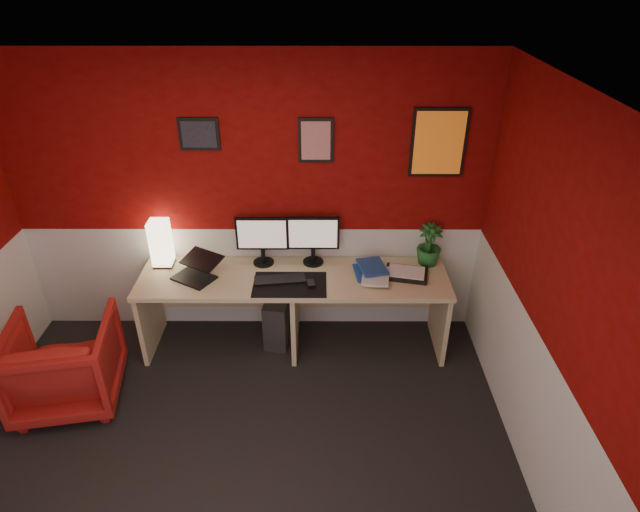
{
  "coord_description": "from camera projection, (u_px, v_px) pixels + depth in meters",
  "views": [
    {
      "loc": [
        0.61,
        -2.31,
        3.13
      ],
      "look_at": [
        0.6,
        1.21,
        1.05
      ],
      "focal_mm": 29.59,
      "sensor_mm": 36.0,
      "label": 1
    }
  ],
  "objects": [
    {
      "name": "wainscot_right",
      "position": [
        540.0,
        428.0,
        3.32
      ],
      "size": [
        0.01,
        3.5,
        1.0
      ],
      "primitive_type": "cube",
      "color": "silver",
      "rests_on": "ground"
    },
    {
      "name": "armchair",
      "position": [
        65.0,
        363.0,
        4.06
      ],
      "size": [
        0.87,
        0.89,
        0.71
      ],
      "primitive_type": "imported",
      "rotation": [
        0.0,
        0.0,
        3.31
      ],
      "color": "#B31D17",
      "rests_on": "ground"
    },
    {
      "name": "book_middle",
      "position": [
        362.0,
        275.0,
        4.37
      ],
      "size": [
        0.26,
        0.33,
        0.02
      ],
      "primitive_type": "imported",
      "rotation": [
        0.0,
        0.0,
        -0.15
      ],
      "color": "silver",
      "rests_on": "book_bottom"
    },
    {
      "name": "ground",
      "position": [
        231.0,
        478.0,
        3.58
      ],
      "size": [
        4.0,
        3.5,
        0.01
      ],
      "primitive_type": "cube",
      "color": "black",
      "rests_on": "ground"
    },
    {
      "name": "pc_tower",
      "position": [
        279.0,
        317.0,
        4.77
      ],
      "size": [
        0.26,
        0.47,
        0.45
      ],
      "primitive_type": "cube",
      "rotation": [
        0.0,
        0.0,
        -0.15
      ],
      "color": "#99999E",
      "rests_on": "ground"
    },
    {
      "name": "book_bottom",
      "position": [
        355.0,
        274.0,
        4.44
      ],
      "size": [
        0.23,
        0.3,
        0.03
      ],
      "primitive_type": "imported",
      "rotation": [
        0.0,
        0.0,
        0.12
      ],
      "color": "navy",
      "rests_on": "desk"
    },
    {
      "name": "shoji_lamp",
      "position": [
        161.0,
        244.0,
        4.49
      ],
      "size": [
        0.16,
        0.16,
        0.4
      ],
      "primitive_type": "cube",
      "color": "#FFE5B2",
      "rests_on": "desk"
    },
    {
      "name": "mouse",
      "position": [
        311.0,
        284.0,
        4.29
      ],
      "size": [
        0.08,
        0.11,
        0.03
      ],
      "primitive_type": "cube",
      "rotation": [
        0.0,
        0.0,
        0.22
      ],
      "color": "black",
      "rests_on": "desk_mat"
    },
    {
      "name": "monitor_right",
      "position": [
        313.0,
        233.0,
        4.47
      ],
      "size": [
        0.45,
        0.06,
        0.58
      ],
      "primitive_type": "cube",
      "color": "black",
      "rests_on": "desk"
    },
    {
      "name": "art_left",
      "position": [
        199.0,
        134.0,
        4.14
      ],
      "size": [
        0.32,
        0.02,
        0.26
      ],
      "primitive_type": "cube",
      "color": "black",
      "rests_on": "wall_back"
    },
    {
      "name": "monitor_left",
      "position": [
        262.0,
        234.0,
        4.46
      ],
      "size": [
        0.45,
        0.06,
        0.58
      ],
      "primitive_type": "cube",
      "color": "black",
      "rests_on": "desk"
    },
    {
      "name": "desk",
      "position": [
        295.0,
        312.0,
        4.61
      ],
      "size": [
        2.6,
        0.65,
        0.73
      ],
      "primitive_type": "cube",
      "color": "#CCB882",
      "rests_on": "ground"
    },
    {
      "name": "art_right",
      "position": [
        439.0,
        143.0,
        4.17
      ],
      "size": [
        0.44,
        0.02,
        0.56
      ],
      "primitive_type": "cube",
      "color": "orange",
      "rests_on": "wall_back"
    },
    {
      "name": "keyboard",
      "position": [
        280.0,
        279.0,
        4.36
      ],
      "size": [
        0.43,
        0.19,
        0.02
      ],
      "primitive_type": "cube",
      "rotation": [
        0.0,
        0.0,
        0.13
      ],
      "color": "black",
      "rests_on": "desk_mat"
    },
    {
      "name": "zen_tray",
      "position": [
        406.0,
        274.0,
        4.43
      ],
      "size": [
        0.4,
        0.32,
        0.03
      ],
      "primitive_type": "cube",
      "rotation": [
        0.0,
        0.0,
        -0.22
      ],
      "color": "black",
      "rests_on": "desk"
    },
    {
      "name": "laptop",
      "position": [
        193.0,
        268.0,
        4.34
      ],
      "size": [
        0.4,
        0.37,
        0.22
      ],
      "primitive_type": "cube",
      "rotation": [
        0.0,
        0.0,
        -0.54
      ],
      "color": "black",
      "rests_on": "desk"
    },
    {
      "name": "art_center",
      "position": [
        316.0,
        140.0,
        4.16
      ],
      "size": [
        0.28,
        0.02,
        0.36
      ],
      "primitive_type": "cube",
      "color": "red",
      "rests_on": "wall_back"
    },
    {
      "name": "potted_plant",
      "position": [
        429.0,
        245.0,
        4.51
      ],
      "size": [
        0.22,
        0.22,
        0.38
      ],
      "primitive_type": "imported",
      "rotation": [
        0.0,
        0.0,
        0.03
      ],
      "color": "#19591E",
      "rests_on": "desk"
    },
    {
      "name": "desk_mat",
      "position": [
        290.0,
        284.0,
        4.32
      ],
      "size": [
        0.6,
        0.38,
        0.01
      ],
      "primitive_type": "cube",
      "color": "black",
      "rests_on": "desk"
    },
    {
      "name": "book_top",
      "position": [
        360.0,
        268.0,
        4.41
      ],
      "size": [
        0.27,
        0.33,
        0.03
      ],
      "primitive_type": "imported",
      "rotation": [
        0.0,
        0.0,
        0.22
      ],
      "color": "navy",
      "rests_on": "book_middle"
    },
    {
      "name": "wall_back",
      "position": [
        249.0,
        203.0,
        4.46
      ],
      "size": [
        4.0,
        0.01,
        2.5
      ],
      "primitive_type": "cube",
      "color": "maroon",
      "rests_on": "ground"
    },
    {
      "name": "ceiling",
      "position": [
        183.0,
        111.0,
        2.31
      ],
      "size": [
        4.0,
        3.5,
        0.01
      ],
      "primitive_type": "cube",
      "color": "white",
      "rests_on": "ground"
    },
    {
      "name": "wall_right",
      "position": [
        570.0,
        335.0,
        2.94
      ],
      "size": [
        0.01,
        3.5,
        2.5
      ],
      "primitive_type": "cube",
      "color": "maroon",
      "rests_on": "ground"
    },
    {
      "name": "wainscot_back",
      "position": [
        255.0,
        278.0,
        4.83
      ],
      "size": [
        4.0,
        0.01,
        1.0
      ],
      "primitive_type": "cube",
      "color": "silver",
      "rests_on": "ground"
    }
  ]
}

